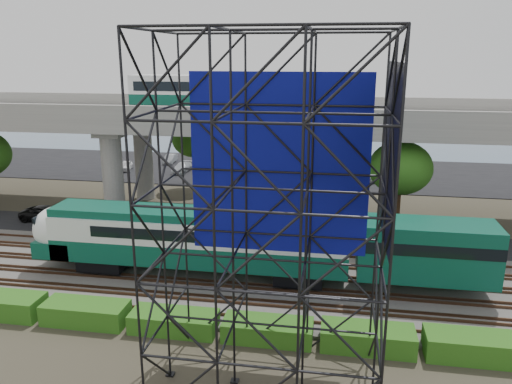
# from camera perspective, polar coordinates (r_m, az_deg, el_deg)

# --- Properties ---
(ground) EXTENTS (140.00, 140.00, 0.00)m
(ground) POSITION_cam_1_polar(r_m,az_deg,el_deg) (31.66, -8.53, -11.25)
(ground) COLOR #474233
(ground) RESTS_ON ground
(ballast_bed) EXTENTS (90.00, 12.00, 0.20)m
(ballast_bed) POSITION_cam_1_polar(r_m,az_deg,el_deg) (33.32, -7.48, -9.59)
(ballast_bed) COLOR slate
(ballast_bed) RESTS_ON ground
(service_road) EXTENTS (90.00, 5.00, 0.08)m
(service_road) POSITION_cam_1_polar(r_m,az_deg,el_deg) (40.92, -4.03, -4.74)
(service_road) COLOR black
(service_road) RESTS_ON ground
(parking_lot) EXTENTS (90.00, 18.00, 0.08)m
(parking_lot) POSITION_cam_1_polar(r_m,az_deg,el_deg) (63.08, 0.94, 2.53)
(parking_lot) COLOR black
(parking_lot) RESTS_ON ground
(harbor_water) EXTENTS (140.00, 40.00, 0.03)m
(harbor_water) POSITION_cam_1_polar(r_m,az_deg,el_deg) (84.50, 3.19, 5.80)
(harbor_water) COLOR #435B6E
(harbor_water) RESTS_ON ground
(rail_tracks) EXTENTS (90.00, 9.52, 0.16)m
(rail_tracks) POSITION_cam_1_polar(r_m,az_deg,el_deg) (33.25, -7.49, -9.31)
(rail_tracks) COLOR #472D1E
(rail_tracks) RESTS_ON ballast_bed
(commuter_train) EXTENTS (29.30, 3.06, 4.30)m
(commuter_train) POSITION_cam_1_polar(r_m,az_deg,el_deg) (31.59, -2.97, -5.43)
(commuter_train) COLOR black
(commuter_train) RESTS_ON rail_tracks
(overpass) EXTENTS (80.00, 12.00, 12.40)m
(overpass) POSITION_cam_1_polar(r_m,az_deg,el_deg) (44.22, -2.84, 7.73)
(overpass) COLOR #9E9B93
(overpass) RESTS_ON ground
(scaffold_tower) EXTENTS (9.36, 6.36, 15.00)m
(scaffold_tower) POSITION_cam_1_polar(r_m,az_deg,el_deg) (20.13, 1.54, -3.86)
(scaffold_tower) COLOR black
(scaffold_tower) RESTS_ON ground
(hedge_strip) EXTENTS (34.60, 1.80, 1.20)m
(hedge_strip) POSITION_cam_1_polar(r_m,az_deg,el_deg) (27.52, -9.34, -14.32)
(hedge_strip) COLOR #295C15
(hedge_strip) RESTS_ON ground
(trees) EXTENTS (40.94, 16.94, 7.69)m
(trees) POSITION_cam_1_polar(r_m,az_deg,el_deg) (45.95, -8.19, 4.55)
(trees) COLOR #382314
(trees) RESTS_ON ground
(suv) EXTENTS (4.63, 2.39, 1.25)m
(suv) POSITION_cam_1_polar(r_m,az_deg,el_deg) (47.40, -22.80, -2.26)
(suv) COLOR black
(suv) RESTS_ON service_road
(parked_cars) EXTENTS (38.26, 9.48, 1.26)m
(parked_cars) POSITION_cam_1_polar(r_m,az_deg,el_deg) (62.18, 3.38, 2.91)
(parked_cars) COLOR white
(parked_cars) RESTS_ON parking_lot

